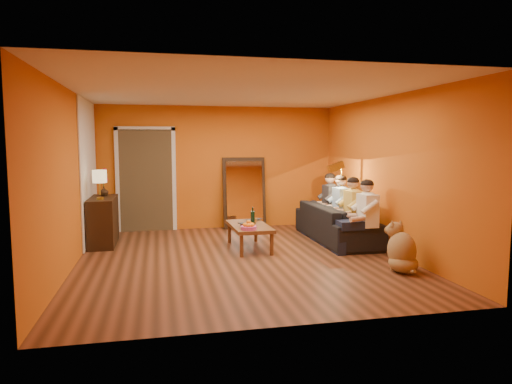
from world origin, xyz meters
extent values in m
cube|color=brown|center=(0.00, 0.00, 0.00)|extent=(5.00, 5.50, 0.00)
cube|color=white|center=(0.00, 0.00, 2.60)|extent=(5.00, 5.50, 0.00)
cube|color=#CA6417|center=(0.00, 2.75, 1.30)|extent=(5.00, 0.00, 2.60)
cube|color=#CA6417|center=(-2.50, 0.00, 1.30)|extent=(0.00, 5.50, 2.60)
cube|color=#CA6417|center=(2.50, 0.00, 1.30)|extent=(0.00, 5.50, 2.60)
cube|color=white|center=(-2.48, 1.75, 1.30)|extent=(0.02, 1.90, 2.58)
cube|color=#3F2D19|center=(-1.50, 2.83, 1.05)|extent=(1.06, 0.30, 2.10)
cube|color=white|center=(-2.07, 2.71, 1.05)|extent=(0.08, 0.06, 2.20)
cube|color=white|center=(-0.93, 2.71, 1.05)|extent=(0.08, 0.06, 2.20)
cube|color=white|center=(-1.50, 2.71, 2.12)|extent=(1.22, 0.06, 0.08)
cube|color=#311D10|center=(0.55, 2.63, 0.76)|extent=(0.92, 0.27, 1.51)
cube|color=white|center=(0.55, 2.59, 0.76)|extent=(0.78, 0.21, 1.35)
cube|color=#311D10|center=(-2.24, 1.55, 0.42)|extent=(0.44, 1.18, 0.85)
imported|color=black|center=(2.00, 0.97, 0.34)|extent=(2.30, 0.90, 0.67)
cylinder|color=black|center=(0.31, 0.60, 0.58)|extent=(0.07, 0.07, 0.31)
imported|color=#B27F3F|center=(0.38, 0.77, 0.47)|extent=(0.12, 0.12, 0.10)
imported|color=black|center=(0.44, 1.00, 0.43)|extent=(0.40, 0.34, 0.03)
imported|color=#311D10|center=(0.08, 0.45, 0.43)|extent=(0.21, 0.28, 0.03)
imported|color=red|center=(0.09, 0.46, 0.45)|extent=(0.19, 0.25, 0.02)
imported|color=black|center=(0.08, 0.44, 0.47)|extent=(0.24, 0.27, 0.02)
imported|color=#311D10|center=(-2.24, 1.80, 0.94)|extent=(0.17, 0.17, 0.17)
camera|label=1|loc=(-1.25, -6.95, 1.81)|focal=32.00mm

